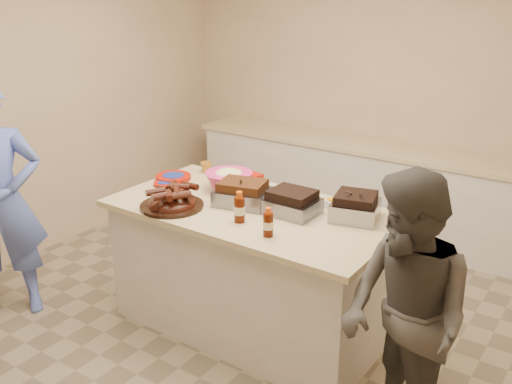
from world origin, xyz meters
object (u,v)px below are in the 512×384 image
Objects in this scene: island at (252,324)px; coleslaw_bowl at (229,190)px; guest_blue at (16,309)px; plastic_cup at (206,172)px; mustard_bottle at (257,196)px; rib_platter at (172,207)px; bbq_bottle_b at (268,236)px; roasting_pan at (355,219)px; bbq_bottle_a at (240,222)px.

coleslaw_bowl is (-0.34, 0.19, 0.93)m from island.
plastic_cup is at bearing 0.66° from guest_blue.
mustard_bottle is at bearing -19.03° from plastic_cup.
coleslaw_bowl is at bearing 76.09° from rib_platter.
guest_blue is (-1.31, -1.05, -0.93)m from coleslaw_bowl.
bbq_bottle_b is at bearing -1.60° from rib_platter.
mustard_bottle is at bearing 167.85° from roasting_pan.
bbq_bottle_a is 0.48m from mustard_bottle.
rib_platter is 2.12× the size of bbq_bottle_a.
roasting_pan is at bearing 38.13° from bbq_bottle_a.
plastic_cup is at bearing 150.85° from island.
rib_platter reaches higher than roasting_pan.
bbq_bottle_b reaches higher than island.
island is 16.67× the size of mustard_bottle.
rib_platter is at bearing -168.65° from roasting_pan.
island is 1.08m from rib_platter.
bbq_bottle_b is at bearing -134.04° from roasting_pan.
bbq_bottle_a is 0.28m from bbq_bottle_b.
bbq_bottle_b is at bearing -49.88° from mustard_bottle.
rib_platter is at bearing -146.15° from island.
bbq_bottle_a is (0.53, 0.06, -0.00)m from rib_platter.
roasting_pan is 1.59× the size of bbq_bottle_b.
mustard_bottle is at bearing 2.60° from coleslaw_bowl.
coleslaw_bowl is 0.20× the size of guest_blue.
plastic_cup is (-1.09, 0.75, 0.00)m from bbq_bottle_b.
rib_platter is (-0.46, -0.30, 0.93)m from island.
rib_platter is 1.48× the size of roasting_pan.
plastic_cup is (-0.82, 0.67, 0.00)m from bbq_bottle_a.
bbq_bottle_b reaches higher than roasting_pan.
coleslaw_bowl is at bearing 151.01° from island.
coleslaw_bowl is 3.78× the size of plastic_cup.
bbq_bottle_b reaches higher than plastic_cup.
guest_blue is at bearing -154.90° from rib_platter.
plastic_cup is at bearing 140.67° from bbq_bottle_a.
rib_platter reaches higher than island.
roasting_pan is 0.17× the size of guest_blue.
mustard_bottle reaches higher than plastic_cup.
island is 1.27m from plastic_cup.
bbq_bottle_b is (-0.32, -0.55, -0.00)m from roasting_pan.
guest_blue is at bearing -160.34° from bbq_bottle_a.
bbq_bottle_b is 2.26m from guest_blue.
mustard_bottle is 0.68m from plastic_cup.
bbq_bottle_a is (0.07, -0.24, 0.93)m from island.
rib_platter reaches higher than mustard_bottle.
mustard_bottle is at bearing 116.69° from island.
mustard_bottle is (-0.44, 0.53, 0.00)m from bbq_bottle_b.
coleslaw_bowl reaches higher than plastic_cup.
island is at bearing 136.73° from bbq_bottle_b.
bbq_bottle_b is 1.57× the size of mustard_bottle.
mustard_bottle is at bearing 130.12° from bbq_bottle_b.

